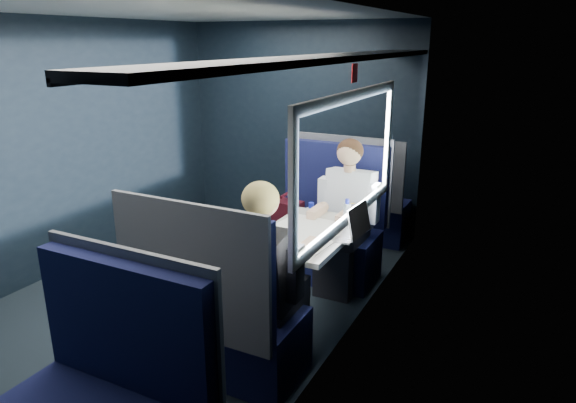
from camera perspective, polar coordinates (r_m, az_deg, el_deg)
The scene contains 12 objects.
ground at distance 4.61m, azimuth -10.18°, elevation -9.84°, with size 2.80×4.20×0.01m, color black.
room_shell at distance 4.14m, azimuth -11.02°, elevation 8.64°, with size 3.00×4.40×2.40m.
table at distance 3.84m, azimuth 1.77°, elevation -4.35°, with size 0.62×1.00×0.74m.
seat_bay_near at distance 4.75m, azimuth 4.03°, elevation -3.16°, with size 1.07×0.62×1.26m.
seat_bay_far at distance 3.35m, azimuth -7.72°, elevation -12.75°, with size 1.04×0.62×1.26m.
seat_row_front at distance 5.57m, azimuth 7.90°, elevation -0.26°, with size 1.04×0.51×1.16m.
man at distance 4.41m, azimuth 6.43°, elevation -0.78°, with size 0.53×0.56×1.32m.
woman at distance 3.21m, azimuth -2.52°, elevation -7.68°, with size 0.53×0.56×1.32m.
papers at distance 3.72m, azimuth 1.27°, elevation -3.77°, with size 0.55×0.80×0.01m, color white.
laptop at distance 3.71m, azimuth 6.95°, elevation -2.88°, with size 0.26×0.34×0.25m.
bottle_small at distance 3.95m, azimuth 6.56°, elevation -1.27°, with size 0.06×0.06×0.20m.
cup at distance 4.08m, azimuth 8.20°, elevation -1.39°, with size 0.07×0.07×0.09m, color white.
Camera 1 is at (2.53, -3.23, 2.09)m, focal length 32.00 mm.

